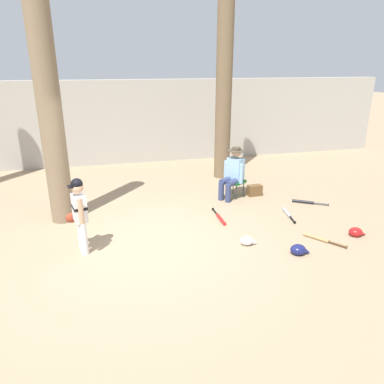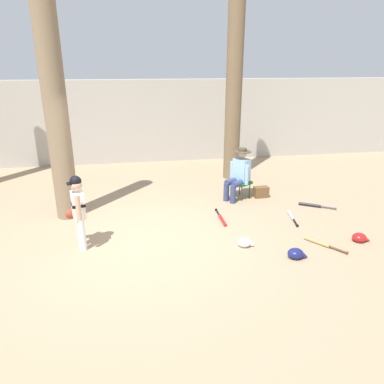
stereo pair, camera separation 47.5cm
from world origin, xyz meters
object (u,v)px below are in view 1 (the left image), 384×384
at_px(tree_behind_spectator, 224,89).
at_px(batting_helmet_red, 356,232).
at_px(seated_spectator, 233,172).
at_px(batting_helmet_white, 247,241).
at_px(bat_black_composite, 306,202).
at_px(bat_wood_tan, 319,239).
at_px(bat_red_barrel, 220,218).
at_px(handbag_beside_stool, 255,190).
at_px(batting_helmet_navy, 298,250).
at_px(tree_near_player, 50,113).
at_px(folding_stool, 235,182).
at_px(young_ballplayer, 79,211).
at_px(bat_aluminum_silver, 288,214).

distance_m(tree_behind_spectator, batting_helmet_red, 4.91).
xyz_separation_m(seated_spectator, batting_helmet_white, (-0.57, -2.29, -0.57)).
xyz_separation_m(bat_black_composite, bat_wood_tan, (-0.74, -1.69, 0.00)).
bearing_deg(tree_behind_spectator, bat_red_barrel, -109.17).
relative_size(seated_spectator, handbag_beside_stool, 3.53).
bearing_deg(bat_black_composite, batting_helmet_navy, -123.83).
xyz_separation_m(bat_red_barrel, bat_wood_tan, (1.45, -1.31, 0.00)).
height_order(tree_near_player, folding_stool, tree_near_player).
bearing_deg(seated_spectator, young_ballplayer, -151.24).
bearing_deg(batting_helmet_navy, tree_behind_spectator, 87.91).
distance_m(tree_behind_spectator, bat_black_composite, 3.62).
xyz_separation_m(tree_near_player, batting_helmet_white, (3.22, -1.93, -2.08)).
xyz_separation_m(tree_behind_spectator, bat_aluminum_silver, (0.47, -2.97, -2.37)).
height_order(tree_near_player, bat_wood_tan, tree_near_player).
relative_size(handbag_beside_stool, bat_wood_tan, 0.49).
bearing_deg(handbag_beside_stool, bat_wood_tan, -85.63).
bearing_deg(batting_helmet_red, handbag_beside_stool, 110.91).
height_order(bat_black_composite, batting_helmet_navy, batting_helmet_navy).
xyz_separation_m(handbag_beside_stool, batting_helmet_red, (0.94, -2.47, -0.06)).
xyz_separation_m(bat_wood_tan, batting_helmet_red, (0.75, -0.00, 0.04)).
bearing_deg(bat_aluminum_silver, tree_near_player, 168.50).
bearing_deg(batting_helmet_navy, seated_spectator, 92.76).
xyz_separation_m(batting_helmet_white, batting_helmet_red, (2.09, -0.18, 0.00)).
xyz_separation_m(seated_spectator, bat_wood_tan, (0.76, -2.47, -0.61)).
xyz_separation_m(seated_spectator, bat_aluminum_silver, (0.77, -1.29, -0.61)).
bearing_deg(handbag_beside_stool, tree_behind_spectator, 99.26).
height_order(bat_red_barrel, batting_helmet_white, batting_helmet_white).
xyz_separation_m(tree_behind_spectator, handbag_beside_stool, (0.27, -1.68, -2.27)).
distance_m(young_ballplayer, bat_red_barrel, 2.85).
bearing_deg(batting_helmet_white, tree_behind_spectator, 77.67).
bearing_deg(folding_stool, bat_black_composite, -30.54).
bearing_deg(bat_aluminum_silver, handbag_beside_stool, 98.70).
relative_size(seated_spectator, bat_aluminum_silver, 1.67).
distance_m(tree_near_player, bat_wood_tan, 5.44).
relative_size(bat_wood_tan, batting_helmet_white, 2.47).
distance_m(tree_behind_spectator, handbag_beside_stool, 2.84).
height_order(tree_behind_spectator, seated_spectator, tree_behind_spectator).
relative_size(tree_near_player, bat_black_composite, 7.16).
distance_m(tree_near_player, folding_stool, 4.28).
height_order(bat_wood_tan, batting_helmet_white, batting_helmet_white).
height_order(bat_red_barrel, batting_helmet_red, batting_helmet_red).
distance_m(handbag_beside_stool, bat_aluminum_silver, 1.31).
bearing_deg(seated_spectator, bat_red_barrel, -120.64).
bearing_deg(folding_stool, handbag_beside_stool, -6.73).
bearing_deg(bat_wood_tan, batting_helmet_white, 172.22).
relative_size(tree_near_player, tree_behind_spectator, 0.94).
xyz_separation_m(tree_near_player, seated_spectator, (3.79, 0.36, -1.50)).
distance_m(young_ballplayer, bat_black_composite, 5.02).
xyz_separation_m(tree_near_player, bat_black_composite, (5.29, -0.42, -2.11)).
relative_size(seated_spectator, batting_helmet_navy, 3.85).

